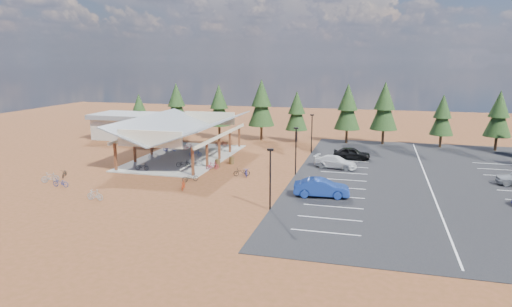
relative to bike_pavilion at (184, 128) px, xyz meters
name	(u,v)px	position (x,y,z in m)	size (l,w,h in m)	color
ground	(246,176)	(10.00, -7.00, -3.82)	(140.00, 140.00, 0.00)	#5A3617
asphalt_lot	(428,181)	(28.50, -4.00, -3.80)	(27.00, 44.00, 0.04)	black
concrete_pad	(185,157)	(0.00, 0.00, -3.77)	(10.60, 18.60, 0.10)	gray
bike_pavilion	(184,128)	(0.00, 0.00, 0.00)	(11.65, 19.40, 4.97)	#5C241A
outbuilding	(130,125)	(-14.00, 11.00, -1.80)	(11.00, 7.00, 3.90)	#ADA593
lamp_post_0	(270,175)	(15.00, -17.00, -0.85)	(0.50, 0.25, 5.14)	black
lamp_post_1	(296,148)	(15.00, -5.00, -0.85)	(0.50, 0.25, 5.14)	black
lamp_post_2	(312,131)	(15.00, 7.00, -0.85)	(0.50, 0.25, 5.14)	black
trash_bin_0	(218,163)	(5.74, -3.87, -3.37)	(0.60, 0.60, 0.90)	#4C381B
trash_bin_1	(232,160)	(6.80, -1.90, -3.37)	(0.60, 0.60, 0.90)	#4C381B
pine_0	(139,109)	(-14.95, 15.81, 0.19)	(2.83, 2.83, 6.59)	#382314
pine_1	(177,104)	(-8.02, 15.40, 1.36)	(3.64, 3.64, 8.48)	#382314
pine_2	(219,106)	(-0.54, 14.63, 1.29)	(3.59, 3.59, 8.37)	#382314
pine_3	(261,103)	(6.20, 14.79, 1.83)	(3.97, 3.97, 9.25)	#382314
pine_4	(297,111)	(11.67, 14.40, 0.82)	(3.27, 3.27, 7.61)	#382314
pine_5	(348,107)	(18.99, 15.35, 1.53)	(3.76, 3.76, 8.76)	#382314
pine_6	(384,106)	(24.14, 15.85, 1.72)	(3.90, 3.90, 9.08)	#382314
pine_7	(442,115)	(31.94, 15.36, 0.73)	(3.21, 3.21, 7.47)	#382314
pine_8	(499,114)	(38.87, 14.77, 1.17)	(3.51, 3.51, 8.18)	#382314
bike_0	(142,167)	(-1.73, -7.80, -3.32)	(0.54, 1.54, 0.81)	black
bike_1	(154,156)	(-2.96, -2.54, -3.28)	(0.42, 1.49, 0.89)	#9C9EA4
bike_2	(170,148)	(-3.46, 2.89, -3.25)	(0.63, 1.80, 0.94)	#191E9D
bike_3	(189,146)	(-1.30, 4.29, -3.26)	(0.44, 1.55, 0.93)	maroon
bike_4	(183,163)	(2.09, -5.26, -3.30)	(0.57, 1.62, 0.85)	black
bike_5	(195,161)	(3.18, -4.27, -3.17)	(0.53, 1.86, 1.12)	#9DA0A6
bike_6	(195,153)	(1.14, 0.68, -3.32)	(0.53, 1.53, 0.81)	navy
bike_7	(221,143)	(2.10, 7.80, -3.25)	(0.45, 1.59, 0.95)	maroon
bike_8	(64,173)	(-8.40, -12.17, -3.42)	(0.53, 1.52, 0.80)	black
bike_9	(50,177)	(-8.38, -14.39, -3.32)	(0.48, 1.68, 1.01)	gray
bike_10	(61,182)	(-6.21, -15.62, -3.37)	(0.60, 1.73, 0.91)	navy
bike_11	(183,185)	(5.71, -13.47, -3.37)	(0.43, 1.53, 0.92)	#94260B
bike_12	(190,177)	(5.19, -10.55, -3.38)	(0.58, 1.68, 0.88)	black
bike_13	(95,195)	(-0.46, -18.48, -3.34)	(0.46, 1.62, 0.97)	#989CA0
bike_14	(246,172)	(10.06, -6.99, -3.35)	(0.63, 1.80, 0.95)	navy
bike_15	(213,166)	(5.61, -5.19, -3.37)	(0.43, 1.52, 0.91)	maroon
bike_16	(242,172)	(9.59, -7.06, -3.36)	(0.61, 1.75, 0.92)	black
car_1	(322,188)	(18.67, -12.37, -2.97)	(1.73, 4.96, 1.64)	navy
car_3	(336,162)	(18.88, -0.92, -3.09)	(1.95, 4.80, 1.39)	silver
car_4	(352,153)	(20.40, 4.14, -3.02)	(1.80, 4.48, 1.53)	black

